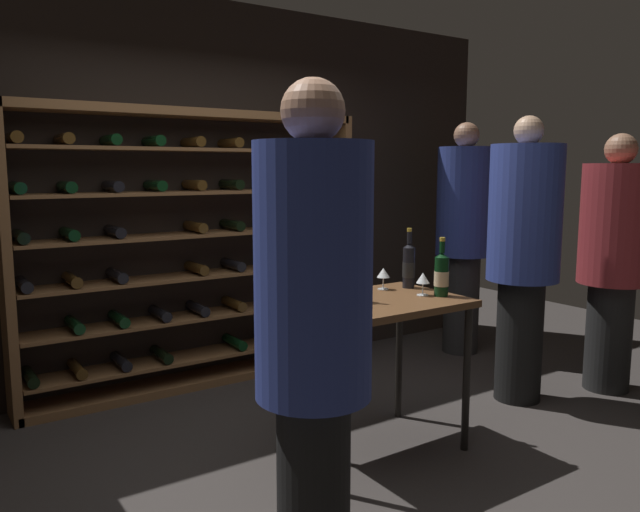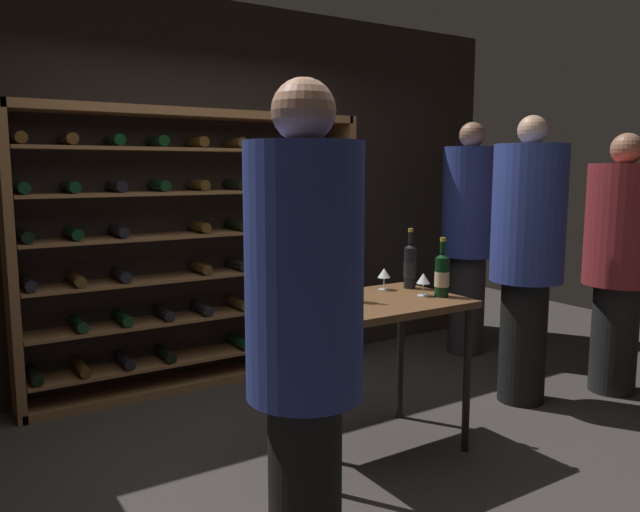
{
  "view_description": "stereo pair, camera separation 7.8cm",
  "coord_description": "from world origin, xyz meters",
  "px_view_note": "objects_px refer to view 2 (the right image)",
  "views": [
    {
      "loc": [
        -1.79,
        -2.78,
        1.63
      ],
      "look_at": [
        0.19,
        0.17,
        1.13
      ],
      "focal_mm": 34.92,
      "sensor_mm": 36.0,
      "label": 1
    },
    {
      "loc": [
        -1.72,
        -2.82,
        1.63
      ],
      "look_at": [
        0.19,
        0.17,
        1.13
      ],
      "focal_mm": 34.92,
      "sensor_mm": 36.0,
      "label": 2
    }
  ],
  "objects_px": {
    "wine_bottle_green_slim": "(410,266)",
    "wine_glass_stemmed_center": "(423,280)",
    "person_guest_blue_shirt": "(469,228)",
    "person_bystander_dark_jacket": "(620,253)",
    "wine_glass_stemmed_right": "(384,274)",
    "person_host_in_suit": "(527,247)",
    "tasting_table": "(374,319)",
    "person_guest_khaki": "(304,329)",
    "wine_rack": "(200,250)",
    "wine_bottle_black_capsule": "(348,278)",
    "wine_bottle_red_label": "(442,275)"
  },
  "relations": [
    {
      "from": "wine_bottle_green_slim",
      "to": "wine_glass_stemmed_center",
      "type": "distance_m",
      "value": 0.25
    },
    {
      "from": "wine_glass_stemmed_center",
      "to": "wine_bottle_green_slim",
      "type": "bearing_deg",
      "value": 67.67
    },
    {
      "from": "person_guest_blue_shirt",
      "to": "wine_bottle_green_slim",
      "type": "height_order",
      "value": "person_guest_blue_shirt"
    },
    {
      "from": "person_guest_blue_shirt",
      "to": "person_bystander_dark_jacket",
      "type": "distance_m",
      "value": 1.3
    },
    {
      "from": "wine_glass_stemmed_right",
      "to": "person_host_in_suit",
      "type": "bearing_deg",
      "value": -7.1
    },
    {
      "from": "tasting_table",
      "to": "wine_glass_stemmed_center",
      "type": "distance_m",
      "value": 0.38
    },
    {
      "from": "tasting_table",
      "to": "person_guest_khaki",
      "type": "height_order",
      "value": "person_guest_khaki"
    },
    {
      "from": "wine_rack",
      "to": "person_host_in_suit",
      "type": "height_order",
      "value": "wine_rack"
    },
    {
      "from": "person_guest_blue_shirt",
      "to": "wine_bottle_black_capsule",
      "type": "relative_size",
      "value": 5.65
    },
    {
      "from": "person_guest_blue_shirt",
      "to": "wine_glass_stemmed_right",
      "type": "relative_size",
      "value": 15.14
    },
    {
      "from": "person_host_in_suit",
      "to": "person_guest_blue_shirt",
      "type": "height_order",
      "value": "person_guest_blue_shirt"
    },
    {
      "from": "person_guest_khaki",
      "to": "tasting_table",
      "type": "bearing_deg",
      "value": 159.6
    },
    {
      "from": "person_guest_khaki",
      "to": "wine_bottle_red_label",
      "type": "height_order",
      "value": "person_guest_khaki"
    },
    {
      "from": "tasting_table",
      "to": "wine_bottle_green_slim",
      "type": "height_order",
      "value": "wine_bottle_green_slim"
    },
    {
      "from": "wine_rack",
      "to": "person_bystander_dark_jacket",
      "type": "distance_m",
      "value": 3.06
    },
    {
      "from": "person_guest_khaki",
      "to": "person_bystander_dark_jacket",
      "type": "height_order",
      "value": "person_guest_khaki"
    },
    {
      "from": "person_guest_blue_shirt",
      "to": "wine_bottle_green_slim",
      "type": "relative_size",
      "value": 5.43
    },
    {
      "from": "person_host_in_suit",
      "to": "wine_bottle_black_capsule",
      "type": "relative_size",
      "value": 5.54
    },
    {
      "from": "wine_glass_stemmed_right",
      "to": "person_guest_khaki",
      "type": "bearing_deg",
      "value": -138.15
    },
    {
      "from": "wine_rack",
      "to": "person_bystander_dark_jacket",
      "type": "relative_size",
      "value": 1.4
    },
    {
      "from": "person_guest_blue_shirt",
      "to": "wine_bottle_green_slim",
      "type": "distance_m",
      "value": 1.77
    },
    {
      "from": "person_guest_khaki",
      "to": "wine_bottle_red_label",
      "type": "distance_m",
      "value": 1.6
    },
    {
      "from": "wine_bottle_green_slim",
      "to": "tasting_table",
      "type": "bearing_deg",
      "value": -157.86
    },
    {
      "from": "wine_rack",
      "to": "wine_glass_stemmed_center",
      "type": "relative_size",
      "value": 19.54
    },
    {
      "from": "wine_rack",
      "to": "wine_glass_stemmed_center",
      "type": "height_order",
      "value": "wine_rack"
    },
    {
      "from": "person_host_in_suit",
      "to": "wine_glass_stemmed_center",
      "type": "distance_m",
      "value": 1.07
    },
    {
      "from": "person_guest_khaki",
      "to": "person_bystander_dark_jacket",
      "type": "relative_size",
      "value": 1.03
    },
    {
      "from": "person_guest_blue_shirt",
      "to": "wine_bottle_black_capsule",
      "type": "distance_m",
      "value": 2.29
    },
    {
      "from": "wine_rack",
      "to": "person_host_in_suit",
      "type": "xyz_separation_m",
      "value": [
        1.75,
        -1.57,
        0.07
      ]
    },
    {
      "from": "wine_bottle_black_capsule",
      "to": "tasting_table",
      "type": "bearing_deg",
      "value": -23.83
    },
    {
      "from": "person_guest_blue_shirt",
      "to": "wine_glass_stemmed_center",
      "type": "distance_m",
      "value": 1.98
    },
    {
      "from": "wine_rack",
      "to": "person_guest_blue_shirt",
      "type": "bearing_deg",
      "value": -12.92
    },
    {
      "from": "wine_bottle_red_label",
      "to": "wine_glass_stemmed_right",
      "type": "xyz_separation_m",
      "value": [
        -0.15,
        0.34,
        -0.03
      ]
    },
    {
      "from": "wine_bottle_black_capsule",
      "to": "wine_bottle_green_slim",
      "type": "height_order",
      "value": "wine_bottle_green_slim"
    },
    {
      "from": "wine_rack",
      "to": "wine_glass_stemmed_right",
      "type": "height_order",
      "value": "wine_rack"
    },
    {
      "from": "tasting_table",
      "to": "wine_bottle_red_label",
      "type": "xyz_separation_m",
      "value": [
        0.39,
        -0.13,
        0.23
      ]
    },
    {
      "from": "person_host_in_suit",
      "to": "person_guest_khaki",
      "type": "bearing_deg",
      "value": 86.19
    },
    {
      "from": "tasting_table",
      "to": "wine_rack",
      "type": "bearing_deg",
      "value": 103.02
    },
    {
      "from": "person_host_in_suit",
      "to": "wine_rack",
      "type": "bearing_deg",
      "value": 22.03
    },
    {
      "from": "tasting_table",
      "to": "person_host_in_suit",
      "type": "distance_m",
      "value": 1.41
    },
    {
      "from": "person_host_in_suit",
      "to": "wine_bottle_red_label",
      "type": "bearing_deg",
      "value": 75.41
    },
    {
      "from": "wine_rack",
      "to": "wine_glass_stemmed_center",
      "type": "bearing_deg",
      "value": -67.86
    },
    {
      "from": "wine_glass_stemmed_center",
      "to": "person_bystander_dark_jacket",
      "type": "bearing_deg",
      "value": -3.44
    },
    {
      "from": "wine_bottle_black_capsule",
      "to": "person_host_in_suit",
      "type": "bearing_deg",
      "value": 0.29
    },
    {
      "from": "person_guest_khaki",
      "to": "wine_bottle_black_capsule",
      "type": "height_order",
      "value": "person_guest_khaki"
    },
    {
      "from": "wine_glass_stemmed_right",
      "to": "wine_glass_stemmed_center",
      "type": "bearing_deg",
      "value": -74.62
    },
    {
      "from": "tasting_table",
      "to": "person_guest_blue_shirt",
      "type": "height_order",
      "value": "person_guest_blue_shirt"
    },
    {
      "from": "wine_rack",
      "to": "wine_bottle_green_slim",
      "type": "distance_m",
      "value": 1.67
    },
    {
      "from": "person_bystander_dark_jacket",
      "to": "wine_rack",
      "type": "bearing_deg",
      "value": -94.57
    },
    {
      "from": "person_guest_khaki",
      "to": "person_bystander_dark_jacket",
      "type": "distance_m",
      "value": 3.18
    }
  ]
}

